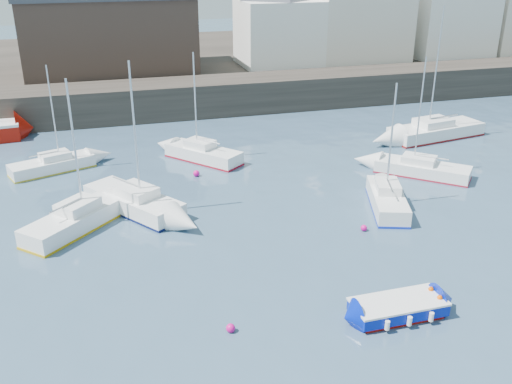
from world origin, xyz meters
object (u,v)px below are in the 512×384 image
object	(u,v)px
sailboat_b	(134,201)
sailboat_g	(436,131)
sailboat_c	(387,199)
sailboat_f	(203,153)
sailboat_a	(76,220)
buoy_near	(231,332)
buoy_mid	(364,231)
buoy_far	(197,176)
sailboat_h	(53,165)
sailboat_d	(422,169)
blue_dinghy	(398,308)

from	to	relation	value
sailboat_b	sailboat_g	xyz separation A→B (m)	(24.66, 7.37, 0.01)
sailboat_c	sailboat_f	bearing A→B (deg)	128.44
sailboat_g	sailboat_f	bearing A→B (deg)	-179.66
sailboat_a	sailboat_b	distance (m)	3.63
sailboat_f	sailboat_c	bearing A→B (deg)	-51.56
sailboat_b	sailboat_c	size ratio (longest dim) A/B	1.20
sailboat_c	sailboat_f	world-z (taller)	sailboat_f
sailboat_g	buoy_near	bearing A→B (deg)	-137.57
buoy_mid	buoy_far	distance (m)	12.74
sailboat_g	buoy_near	distance (m)	29.85
sailboat_g	buoy_far	xyz separation A→B (m)	(-20.18, -3.04, -0.58)
sailboat_f	sailboat_h	world-z (taller)	sailboat_f
sailboat_d	buoy_mid	size ratio (longest dim) A/B	22.37
blue_dinghy	buoy_far	distance (m)	18.71
sailboat_b	sailboat_c	world-z (taller)	sailboat_b
sailboat_c	sailboat_h	size ratio (longest dim) A/B	1.01
sailboat_d	sailboat_b	bearing A→B (deg)	-179.20
sailboat_g	buoy_mid	world-z (taller)	sailboat_g
sailboat_a	sailboat_d	size ratio (longest dim) A/B	1.03
sailboat_a	sailboat_b	bearing A→B (deg)	26.28
sailboat_a	buoy_mid	world-z (taller)	sailboat_a
sailboat_b	buoy_mid	world-z (taller)	sailboat_b
blue_dinghy	sailboat_d	size ratio (longest dim) A/B	0.50
sailboat_f	sailboat_h	xyz separation A→B (m)	(-10.35, 0.79, -0.07)
sailboat_f	buoy_near	bearing A→B (deg)	-98.26
blue_dinghy	sailboat_h	xyz separation A→B (m)	(-14.37, 21.72, 0.05)
sailboat_b	sailboat_g	world-z (taller)	sailboat_g
blue_dinghy	sailboat_g	world-z (taller)	sailboat_g
buoy_mid	sailboat_d	bearing A→B (deg)	40.91
sailboat_a	sailboat_h	bearing A→B (deg)	99.14
blue_dinghy	buoy_far	xyz separation A→B (m)	(-5.08, 18.00, -0.42)
buoy_near	buoy_mid	distance (m)	11.22
sailboat_a	buoy_far	bearing A→B (deg)	37.49
sailboat_f	buoy_mid	xyz separation A→B (m)	(6.17, -13.42, -0.54)
sailboat_d	buoy_far	world-z (taller)	sailboat_d
sailboat_g	buoy_near	world-z (taller)	sailboat_g
sailboat_d	sailboat_f	bearing A→B (deg)	152.78
blue_dinghy	sailboat_c	xyz separation A→B (m)	(4.77, 9.86, 0.14)
blue_dinghy	sailboat_f	bearing A→B (deg)	100.87
sailboat_b	sailboat_f	size ratio (longest dim) A/B	1.14
sailboat_b	buoy_mid	distance (m)	13.25
sailboat_c	buoy_near	world-z (taller)	sailboat_c
sailboat_b	sailboat_c	bearing A→B (deg)	-14.90
buoy_near	blue_dinghy	bearing A→B (deg)	-7.50
sailboat_d	buoy_far	distance (m)	15.21
sailboat_a	sailboat_g	size ratio (longest dim) A/B	0.79
buoy_far	sailboat_g	bearing A→B (deg)	8.58
sailboat_b	buoy_near	world-z (taller)	sailboat_b
sailboat_c	sailboat_g	size ratio (longest dim) A/B	0.71
blue_dinghy	sailboat_f	size ratio (longest dim) A/B	0.51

